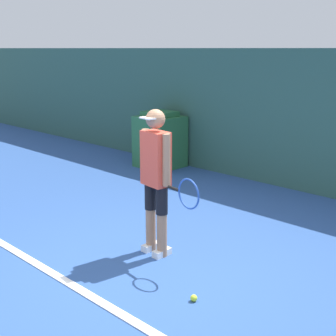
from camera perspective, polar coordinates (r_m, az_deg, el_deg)
name	(u,v)px	position (r m, az deg, el deg)	size (l,w,h in m)	color
ground_plane	(149,270)	(5.29, -2.30, -12.30)	(24.00, 24.00, 0.00)	#2D5193
back_wall	(322,124)	(8.00, 18.28, 5.14)	(24.00, 0.10, 2.38)	#2D564C
court_baseline	(90,296)	(4.84, -9.44, -15.14)	(21.60, 0.10, 0.01)	white
tennis_player	(157,176)	(5.35, -1.40, -0.94)	(0.98, 0.31, 1.72)	#A37556
tennis_ball	(194,298)	(4.70, 3.16, -15.55)	(0.07, 0.07, 0.07)	#D1E533
covered_chair	(160,140)	(9.57, -0.99, 3.38)	(0.83, 0.80, 1.14)	#28663D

